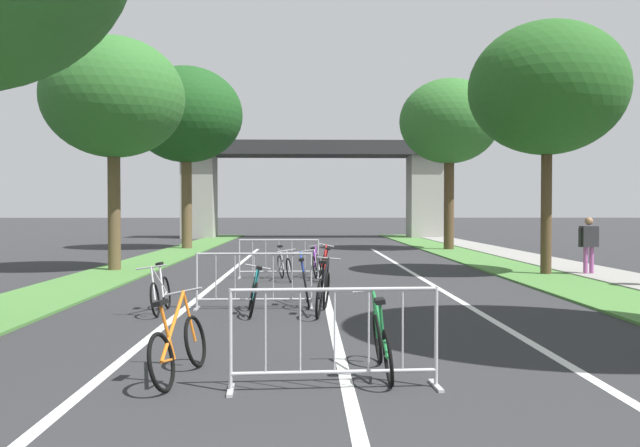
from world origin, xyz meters
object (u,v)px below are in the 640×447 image
at_px(bicycle_purple_0, 316,264).
at_px(bicycle_black_7, 323,292).
at_px(tree_left_cypress_far, 113,98).
at_px(crowd_barrier_nearest, 335,339).
at_px(bicycle_green_8, 382,343).
at_px(crowd_barrier_third, 279,259).
at_px(bicycle_teal_3, 253,294).
at_px(bicycle_orange_4, 179,347).
at_px(tree_right_pine_far, 449,122).
at_px(bicycle_silver_6, 285,266).
at_px(bicycle_blue_2, 305,285).
at_px(bicycle_red_5, 323,267).
at_px(crowd_barrier_second, 254,281).
at_px(pedestrian_with_backpack, 589,240).
at_px(tree_right_oak_near, 547,89).
at_px(bicycle_white_1, 161,293).
at_px(tree_left_pine_near, 186,115).

bearing_deg(bicycle_purple_0, bicycle_black_7, -82.42).
height_order(tree_left_cypress_far, crowd_barrier_nearest, tree_left_cypress_far).
bearing_deg(bicycle_green_8, crowd_barrier_third, 99.14).
bearing_deg(bicycle_purple_0, crowd_barrier_nearest, -82.53).
bearing_deg(bicycle_teal_3, bicycle_black_7, -7.80).
relative_size(bicycle_purple_0, bicycle_orange_4, 0.94).
xyz_separation_m(bicycle_purple_0, bicycle_green_8, (0.56, -10.66, 0.01)).
bearing_deg(tree_right_pine_far, bicycle_silver_6, -119.62).
xyz_separation_m(bicycle_blue_2, bicycle_red_5, (0.46, 4.33, -0.03)).
xyz_separation_m(bicycle_red_5, bicycle_green_8, (0.39, -9.65, -0.01)).
height_order(crowd_barrier_second, pedestrian_with_backpack, pedestrian_with_backpack).
height_order(tree_right_oak_near, bicycle_white_1, tree_right_oak_near).
xyz_separation_m(tree_left_cypress_far, bicycle_green_8, (6.60, -12.32, -4.82)).
xyz_separation_m(tree_right_pine_far, bicycle_blue_2, (-6.56, -16.93, -5.46)).
relative_size(tree_right_pine_far, bicycle_purple_0, 5.00).
xyz_separation_m(bicycle_blue_2, bicycle_teal_3, (-0.92, -1.04, -0.04)).
relative_size(tree_right_oak_near, crowd_barrier_third, 3.24).
relative_size(tree_left_pine_near, bicycle_blue_2, 5.16).
bearing_deg(tree_left_pine_near, tree_left_cypress_far, -90.86).
relative_size(bicycle_silver_6, bicycle_black_7, 0.94).
distance_m(bicycle_orange_4, pedestrian_with_backpack, 14.19).
xyz_separation_m(tree_right_pine_far, bicycle_orange_4, (-7.94, -22.40, -5.50)).
distance_m(tree_left_pine_near, bicycle_green_8, 24.82).
height_order(bicycle_white_1, bicycle_silver_6, same).
relative_size(crowd_barrier_second, bicycle_red_5, 1.29).
xyz_separation_m(crowd_barrier_second, bicycle_black_7, (1.27, -0.60, -0.13)).
bearing_deg(bicycle_white_1, bicycle_teal_3, 174.06).
height_order(tree_right_pine_far, pedestrian_with_backpack, tree_right_pine_far).
height_order(tree_left_cypress_far, crowd_barrier_third, tree_left_cypress_far).
bearing_deg(tree_right_oak_near, bicycle_green_8, -118.61).
distance_m(tree_right_pine_far, bicycle_red_5, 15.04).
bearing_deg(pedestrian_with_backpack, crowd_barrier_nearest, 51.53).
xyz_separation_m(tree_left_pine_near, bicycle_teal_3, (4.65, -18.96, -5.91)).
height_order(bicycle_white_1, bicycle_green_8, bicycle_green_8).
height_order(tree_left_cypress_far, tree_left_pine_near, tree_left_pine_near).
bearing_deg(tree_left_cypress_far, bicycle_orange_4, -70.73).
bearing_deg(bicycle_purple_0, bicycle_silver_6, -125.80).
xyz_separation_m(tree_left_cypress_far, tree_left_pine_near, (0.16, 10.92, 1.08)).
distance_m(bicycle_white_1, bicycle_teal_3, 1.68).
relative_size(bicycle_teal_3, bicycle_black_7, 0.90).
xyz_separation_m(tree_left_cypress_far, bicycle_teal_3, (4.81, -8.04, -4.83)).
bearing_deg(crowd_barrier_third, pedestrian_with_backpack, 2.31).
xyz_separation_m(bicycle_red_5, pedestrian_with_backpack, (7.41, 0.94, 0.64)).
relative_size(tree_right_pine_far, crowd_barrier_nearest, 3.55).
distance_m(bicycle_purple_0, bicycle_black_7, 6.43).
height_order(tree_left_pine_near, bicycle_black_7, tree_left_pine_near).
relative_size(tree_right_oak_near, bicycle_green_8, 4.33).
relative_size(tree_left_cypress_far, bicycle_green_8, 4.27).
bearing_deg(tree_left_cypress_far, bicycle_blue_2, -50.64).
xyz_separation_m(crowd_barrier_third, bicycle_purple_0, (1.02, 0.41, -0.17)).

